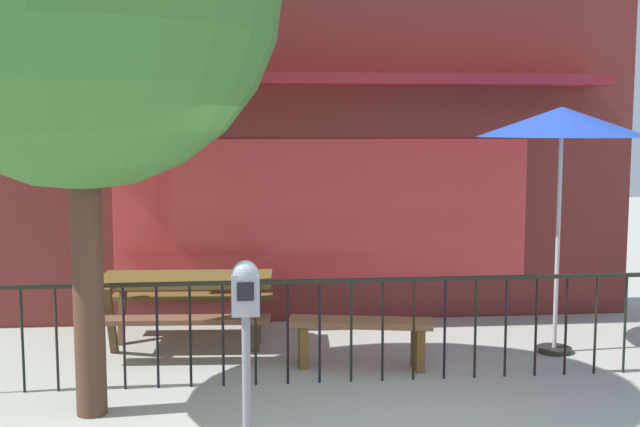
{
  "coord_description": "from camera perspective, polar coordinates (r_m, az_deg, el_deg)",
  "views": [
    {
      "loc": [
        -1.0,
        -4.89,
        2.35
      ],
      "look_at": [
        -0.25,
        2.47,
        1.52
      ],
      "focal_mm": 44.02,
      "sensor_mm": 36.0,
      "label": 1
    }
  ],
  "objects": [
    {
      "name": "pub_storefront",
      "position": [
        9.58,
        0.17,
        5.8
      ],
      "size": [
        7.66,
        1.22,
        4.51
      ],
      "color": "#4A2710",
      "rests_on": "ground"
    },
    {
      "name": "patio_bench",
      "position": [
        7.73,
        2.93,
        -8.62
      ],
      "size": [
        1.44,
        0.58,
        0.48
      ],
      "color": "#8F5F3A",
      "rests_on": "ground"
    },
    {
      "name": "patio_umbrella",
      "position": [
        8.36,
        17.16,
        6.23
      ],
      "size": [
        1.71,
        1.71,
        2.55
      ],
      "color": "black",
      "rests_on": "ground"
    },
    {
      "name": "parking_meter_near",
      "position": [
        5.14,
        -5.43,
        -7.14
      ],
      "size": [
        0.18,
        0.17,
        1.49
      ],
      "color": "gray",
      "rests_on": "ground"
    },
    {
      "name": "picnic_table_left",
      "position": [
        8.45,
        -9.68,
        -5.6
      ],
      "size": [
        1.88,
        1.47,
        0.79
      ],
      "color": "brown",
      "rests_on": "ground"
    },
    {
      "name": "patio_fence_front",
      "position": [
        7.23,
        2.29,
        -7.11
      ],
      "size": [
        6.46,
        0.04,
        0.97
      ],
      "color": "black",
      "rests_on": "ground"
    }
  ]
}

